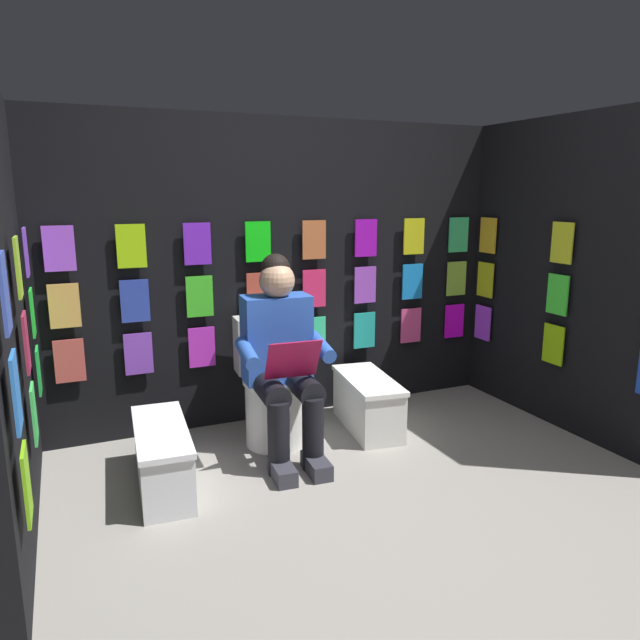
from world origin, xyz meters
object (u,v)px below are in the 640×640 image
(toilet, at_px, (273,389))
(comic_longbox_near, at_px, (368,403))
(person_reading, at_px, (282,357))
(comic_longbox_far, at_px, (163,457))

(toilet, height_order, comic_longbox_near, toilet)
(person_reading, relative_size, comic_longbox_near, 1.66)
(comic_longbox_near, bearing_deg, toilet, -1.04)
(toilet, distance_m, comic_longbox_near, 0.65)
(comic_longbox_near, bearing_deg, comic_longbox_far, 19.11)
(toilet, distance_m, comic_longbox_far, 0.85)
(toilet, height_order, comic_longbox_far, toilet)
(toilet, relative_size, comic_longbox_far, 1.00)
(comic_longbox_far, bearing_deg, toilet, -149.70)
(toilet, relative_size, person_reading, 0.65)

